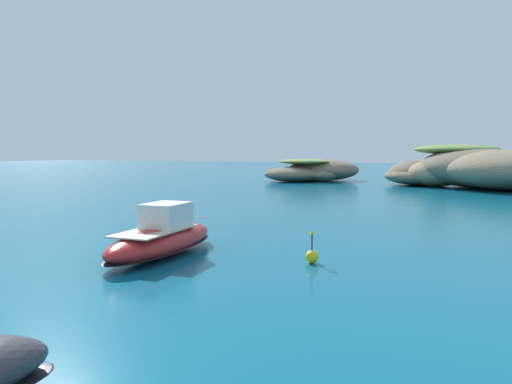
# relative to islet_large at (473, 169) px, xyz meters

# --- Properties ---
(islet_large) EXTENTS (27.43, 24.15, 5.79)m
(islet_large) POSITION_rel_islet_large_xyz_m (0.00, 0.00, 0.00)
(islet_large) COLOR #756651
(islet_large) RESTS_ON ground
(islet_small) EXTENTS (15.79, 16.90, 3.61)m
(islet_small) POSITION_rel_islet_large_xyz_m (-24.07, 6.09, -0.92)
(islet_small) COLOR #9E8966
(islet_small) RESTS_ON ground
(motorboat_red) EXTENTS (2.80, 8.25, 2.41)m
(motorboat_red) POSITION_rel_islet_large_xyz_m (-13.62, -52.26, -1.63)
(motorboat_red) COLOR red
(motorboat_red) RESTS_ON ground
(channel_buoy) EXTENTS (0.56, 0.56, 1.48)m
(channel_buoy) POSITION_rel_islet_large_xyz_m (-6.82, -51.03, -2.10)
(channel_buoy) COLOR yellow
(channel_buoy) RESTS_ON ground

